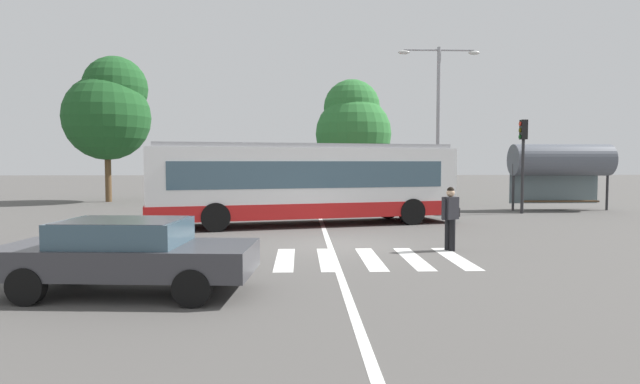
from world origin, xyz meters
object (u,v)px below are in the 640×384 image
(city_transit_bus, at_px, (305,183))
(pedestrian_crossing_street, at_px, (450,215))
(traffic_light_far_corner, at_px, (523,150))
(background_tree_left, at_px, (109,109))
(parked_car_silver, at_px, (289,192))
(foreground_sedan, at_px, (127,252))
(parked_car_teal, at_px, (240,192))
(background_tree_right, at_px, (353,126))
(bus_stop_shelter, at_px, (561,161))
(twin_arm_street_lamp, at_px, (438,109))
(parked_car_red, at_px, (339,191))

(city_transit_bus, height_order, pedestrian_crossing_street, city_transit_bus)
(traffic_light_far_corner, xyz_separation_m, background_tree_left, (-21.63, 8.09, 2.62))
(parked_car_silver, height_order, background_tree_left, background_tree_left)
(background_tree_left, bearing_deg, foreground_sedan, -69.86)
(parked_car_teal, distance_m, parked_car_silver, 2.63)
(foreground_sedan, xyz_separation_m, background_tree_right, (6.64, 25.51, 3.99))
(background_tree_right, bearing_deg, bus_stop_shelter, -46.08)
(pedestrian_crossing_street, bearing_deg, parked_car_teal, 116.18)
(parked_car_silver, bearing_deg, city_transit_bus, -84.60)
(pedestrian_crossing_street, xyz_separation_m, foreground_sedan, (-7.16, -4.38, -0.20))
(city_transit_bus, distance_m, twin_arm_street_lamp, 10.61)
(traffic_light_far_corner, height_order, bus_stop_shelter, traffic_light_far_corner)
(bus_stop_shelter, bearing_deg, background_tree_right, 133.92)
(pedestrian_crossing_street, bearing_deg, foreground_sedan, -148.56)
(pedestrian_crossing_street, xyz_separation_m, background_tree_right, (-0.52, 21.13, 3.78))
(bus_stop_shelter, xyz_separation_m, background_tree_left, (-24.16, 6.61, 3.12))
(twin_arm_street_lamp, relative_size, background_tree_left, 0.95)
(pedestrian_crossing_street, distance_m, bus_stop_shelter, 14.52)
(parked_car_teal, height_order, background_tree_right, background_tree_right)
(city_transit_bus, distance_m, bus_stop_shelter, 13.77)
(parked_car_silver, height_order, parked_car_red, same)
(traffic_light_far_corner, relative_size, twin_arm_street_lamp, 0.52)
(parked_car_teal, bearing_deg, foreground_sedan, -89.59)
(twin_arm_street_lamp, height_order, background_tree_left, background_tree_left)
(pedestrian_crossing_street, xyz_separation_m, parked_car_silver, (-4.67, 14.69, -0.20))
(parked_car_silver, bearing_deg, bus_stop_shelter, -13.43)
(parked_car_teal, xyz_separation_m, bus_stop_shelter, (16.06, -3.36, 1.65))
(parked_car_red, xyz_separation_m, twin_arm_street_lamp, (5.01, -1.66, 4.36))
(pedestrian_crossing_street, xyz_separation_m, twin_arm_street_lamp, (3.12, 13.21, 4.16))
(traffic_light_far_corner, distance_m, background_tree_left, 23.24)
(background_tree_right, bearing_deg, city_transit_bus, -102.43)
(parked_car_red, bearing_deg, bus_stop_shelter, -17.63)
(foreground_sedan, relative_size, traffic_light_far_corner, 1.07)
(traffic_light_far_corner, relative_size, bus_stop_shelter, 0.89)
(parked_car_red, height_order, traffic_light_far_corner, traffic_light_far_corner)
(foreground_sedan, xyz_separation_m, parked_car_teal, (-0.14, 19.22, 0.00))
(parked_car_teal, distance_m, traffic_light_far_corner, 14.53)
(parked_car_silver, height_order, traffic_light_far_corner, traffic_light_far_corner)
(city_transit_bus, height_order, bus_stop_shelter, bus_stop_shelter)
(background_tree_right, bearing_deg, twin_arm_street_lamp, -65.33)
(bus_stop_shelter, bearing_deg, parked_car_red, 162.37)
(pedestrian_crossing_street, relative_size, parked_car_teal, 0.37)
(twin_arm_street_lamp, bearing_deg, parked_car_red, 161.68)
(background_tree_right, bearing_deg, pedestrian_crossing_street, -88.59)
(parked_car_teal, bearing_deg, city_transit_bus, -68.61)
(bus_stop_shelter, bearing_deg, twin_arm_street_lamp, 162.99)
(parked_car_teal, distance_m, twin_arm_street_lamp, 11.41)
(traffic_light_far_corner, height_order, background_tree_left, background_tree_left)
(pedestrian_crossing_street, distance_m, background_tree_right, 21.47)
(foreground_sedan, relative_size, parked_car_red, 0.99)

